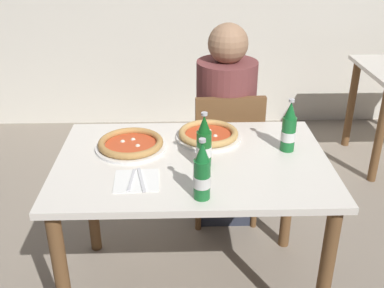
# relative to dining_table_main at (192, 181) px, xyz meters

# --- Properties ---
(ground_plane) EXTENTS (8.00, 8.00, 0.00)m
(ground_plane) POSITION_rel_dining_table_main_xyz_m (0.00, 0.00, -0.64)
(ground_plane) COLOR gray
(dining_table_main) EXTENTS (1.20, 0.80, 0.75)m
(dining_table_main) POSITION_rel_dining_table_main_xyz_m (0.00, 0.00, 0.00)
(dining_table_main) COLOR silver
(dining_table_main) RESTS_ON ground_plane
(chair_behind_table) EXTENTS (0.42, 0.42, 0.85)m
(chair_behind_table) POSITION_rel_dining_table_main_xyz_m (0.22, 0.61, -0.15)
(chair_behind_table) COLOR brown
(chair_behind_table) RESTS_ON ground_plane
(diner_seated) EXTENTS (0.34, 0.34, 1.21)m
(diner_seated) POSITION_rel_dining_table_main_xyz_m (0.21, 0.66, -0.05)
(diner_seated) COLOR #2D3342
(diner_seated) RESTS_ON ground_plane
(pizza_margherita_near) EXTENTS (0.33, 0.33, 0.04)m
(pizza_margherita_near) POSITION_rel_dining_table_main_xyz_m (-0.28, 0.12, 0.13)
(pizza_margherita_near) COLOR white
(pizza_margherita_near) RESTS_ON dining_table_main
(pizza_marinara_far) EXTENTS (0.31, 0.31, 0.04)m
(pizza_marinara_far) POSITION_rel_dining_table_main_xyz_m (0.08, 0.21, 0.14)
(pizza_marinara_far) COLOR white
(pizza_marinara_far) RESTS_ON dining_table_main
(beer_bottle_left) EXTENTS (0.07, 0.07, 0.25)m
(beer_bottle_left) POSITION_rel_dining_table_main_xyz_m (0.44, 0.08, 0.22)
(beer_bottle_left) COLOR #196B2D
(beer_bottle_left) RESTS_ON dining_table_main
(beer_bottle_center) EXTENTS (0.07, 0.07, 0.25)m
(beer_bottle_center) POSITION_rel_dining_table_main_xyz_m (0.05, -0.06, 0.22)
(beer_bottle_center) COLOR #14591E
(beer_bottle_center) RESTS_ON dining_table_main
(beer_bottle_right) EXTENTS (0.07, 0.07, 0.25)m
(beer_bottle_right) POSITION_rel_dining_table_main_xyz_m (0.03, -0.31, 0.22)
(beer_bottle_right) COLOR #196B2D
(beer_bottle_right) RESTS_ON dining_table_main
(napkin_with_cutlery) EXTENTS (0.19, 0.19, 0.01)m
(napkin_with_cutlery) POSITION_rel_dining_table_main_xyz_m (-0.23, -0.18, 0.12)
(napkin_with_cutlery) COLOR white
(napkin_with_cutlery) RESTS_ON dining_table_main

